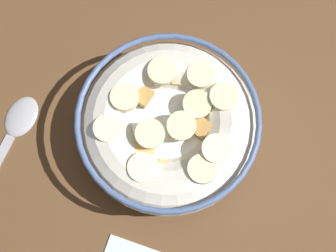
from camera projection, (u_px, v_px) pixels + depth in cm
name	position (u px, v px, depth cm)	size (l,w,h in cm)	color
ground_plane	(168.00, 135.00, 50.10)	(132.54, 132.54, 2.00)	brown
cereal_bowl	(168.00, 126.00, 46.08)	(18.02, 18.02, 6.36)	silver
spoon	(10.00, 135.00, 48.72)	(17.54, 3.57, 0.80)	#A5A5AD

